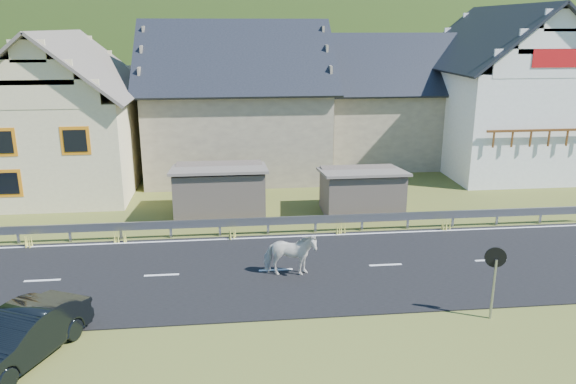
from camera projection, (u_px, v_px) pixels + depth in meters
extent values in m
plane|color=#454B1C|center=(276.00, 271.00, 19.96)|extent=(160.00, 160.00, 0.00)
cube|color=black|center=(276.00, 270.00, 19.95)|extent=(60.00, 7.00, 0.04)
cube|color=silver|center=(276.00, 270.00, 19.95)|extent=(60.00, 6.60, 0.01)
cube|color=#93969B|center=(268.00, 221.00, 23.30)|extent=(28.00, 0.08, 0.34)
cube|color=#93969B|center=(18.00, 236.00, 22.35)|extent=(0.10, 0.06, 0.70)
cube|color=#93969B|center=(70.00, 234.00, 22.56)|extent=(0.10, 0.06, 0.70)
cube|color=#93969B|center=(121.00, 232.00, 22.76)|extent=(0.10, 0.06, 0.70)
cube|color=#93969B|center=(171.00, 230.00, 22.97)|extent=(0.10, 0.06, 0.70)
cube|color=#93969B|center=(220.00, 228.00, 23.18)|extent=(0.10, 0.06, 0.70)
cube|color=#93969B|center=(268.00, 226.00, 23.38)|extent=(0.10, 0.06, 0.70)
cube|color=#93969B|center=(315.00, 224.00, 23.59)|extent=(0.10, 0.06, 0.70)
cube|color=#93969B|center=(362.00, 223.00, 23.80)|extent=(0.10, 0.06, 0.70)
cube|color=#93969B|center=(408.00, 221.00, 24.00)|extent=(0.10, 0.06, 0.70)
cube|color=#93969B|center=(453.00, 219.00, 24.21)|extent=(0.10, 0.06, 0.70)
cube|color=#93969B|center=(497.00, 218.00, 24.42)|extent=(0.10, 0.06, 0.70)
cube|color=#93969B|center=(540.00, 216.00, 24.63)|extent=(0.10, 0.06, 0.70)
cube|color=brown|center=(220.00, 192.00, 25.63)|extent=(4.30, 3.30, 2.40)
cube|color=brown|center=(361.00, 192.00, 25.86)|extent=(3.80, 2.90, 2.20)
cube|color=#F5E6AC|center=(68.00, 141.00, 29.65)|extent=(7.00, 9.00, 5.00)
cube|color=orange|center=(1.00, 142.00, 24.94)|extent=(1.30, 0.12, 1.30)
cube|color=orange|center=(75.00, 141.00, 25.27)|extent=(1.30, 0.12, 1.30)
cube|color=orange|center=(7.00, 183.00, 25.48)|extent=(1.30, 0.12, 1.30)
cube|color=tan|center=(28.00, 61.00, 29.71)|extent=(0.70, 0.70, 2.40)
cube|color=tan|center=(237.00, 128.00, 33.43)|extent=(10.00, 9.00, 5.00)
cube|color=tan|center=(391.00, 123.00, 36.43)|extent=(9.00, 8.00, 4.60)
cube|color=white|center=(502.00, 118.00, 33.99)|extent=(8.00, 10.00, 6.00)
cube|color=#B90F11|center=(557.00, 58.00, 28.12)|extent=(2.60, 0.06, 0.90)
cube|color=brown|center=(550.00, 130.00, 28.93)|extent=(6.80, 0.12, 0.12)
ellipsoid|color=#203E0F|center=(246.00, 109.00, 197.69)|extent=(440.00, 280.00, 260.00)
imported|color=silver|center=(290.00, 255.00, 19.31)|extent=(1.03, 1.91, 1.54)
imported|color=black|center=(20.00, 337.00, 14.46)|extent=(3.00, 4.34, 1.36)
cylinder|color=#93969B|center=(493.00, 289.00, 16.48)|extent=(0.08, 0.08, 1.89)
cylinder|color=black|center=(496.00, 257.00, 16.27)|extent=(0.61, 0.21, 0.62)
cylinder|color=white|center=(495.00, 257.00, 16.30)|extent=(0.52, 0.17, 0.53)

